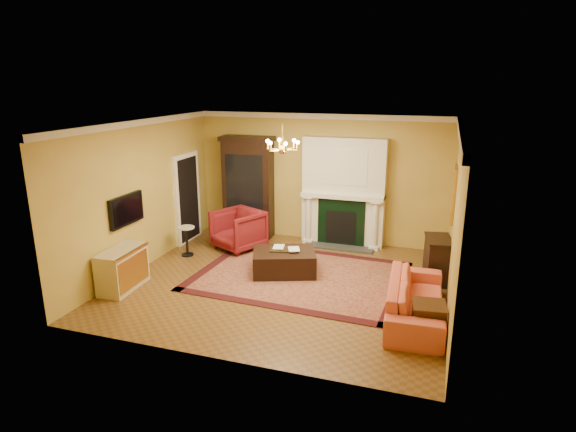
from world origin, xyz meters
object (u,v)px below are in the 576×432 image
at_px(pedestal_table, 187,239).
at_px(end_table, 428,322).
at_px(commode, 122,269).
at_px(coral_sofa, 416,293).
at_px(leather_ottoman, 284,262).
at_px(china_cabinet, 249,189).
at_px(console_table, 437,260).
at_px(wingback_armchair, 238,228).

relative_size(pedestal_table, end_table, 1.25).
distance_m(pedestal_table, commode, 1.92).
height_order(coral_sofa, leather_ottoman, coral_sofa).
xyz_separation_m(coral_sofa, end_table, (0.23, -0.59, -0.17)).
distance_m(china_cabinet, pedestal_table, 2.07).
bearing_deg(leather_ottoman, coral_sofa, -43.54).
bearing_deg(china_cabinet, console_table, -22.61).
bearing_deg(china_cabinet, coral_sofa, -41.14).
bearing_deg(china_cabinet, leather_ottoman, -56.39).
height_order(china_cabinet, wingback_armchair, china_cabinet).
height_order(commode, console_table, console_table).
bearing_deg(console_table, end_table, -101.04).
height_order(coral_sofa, console_table, coral_sofa).
bearing_deg(console_table, pedestal_table, 173.43).
distance_m(console_table, leather_ottoman, 2.96).
distance_m(wingback_armchair, end_table, 5.11).
bearing_deg(end_table, leather_ottoman, 149.13).
relative_size(end_table, leather_ottoman, 0.43).
relative_size(wingback_armchair, pedestal_table, 1.51).
distance_m(china_cabinet, commode, 3.87).
bearing_deg(china_cabinet, commode, -109.82).
height_order(china_cabinet, coral_sofa, china_cabinet).
height_order(china_cabinet, console_table, china_cabinet).
bearing_deg(pedestal_table, leather_ottoman, -6.94).
xyz_separation_m(pedestal_table, coral_sofa, (4.97, -1.40, 0.05)).
xyz_separation_m(commode, console_table, (5.51, 2.17, 0.03)).
height_order(wingback_armchair, leather_ottoman, wingback_armchair).
height_order(china_cabinet, end_table, china_cabinet).
bearing_deg(coral_sofa, commode, 92.76).
bearing_deg(pedestal_table, wingback_armchair, 40.64).
height_order(china_cabinet, leather_ottoman, china_cabinet).
height_order(wingback_armchair, coral_sofa, wingback_armchair).
distance_m(commode, coral_sofa, 5.25).
bearing_deg(commode, end_table, -3.93).
bearing_deg(leather_ottoman, china_cabinet, 107.38).
distance_m(coral_sofa, console_table, 1.69).
height_order(wingback_armchair, pedestal_table, wingback_armchair).
distance_m(china_cabinet, coral_sofa, 5.31).
bearing_deg(commode, pedestal_table, 79.26).
xyz_separation_m(wingback_armchair, end_table, (4.30, -2.75, -0.23)).
relative_size(wingback_armchair, leather_ottoman, 0.82).
relative_size(pedestal_table, coral_sofa, 0.30).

